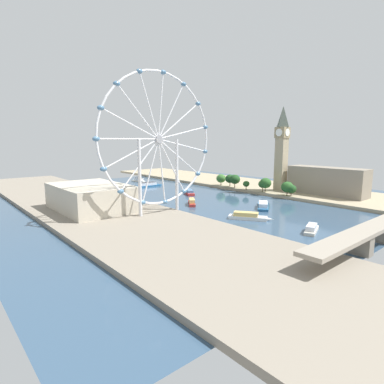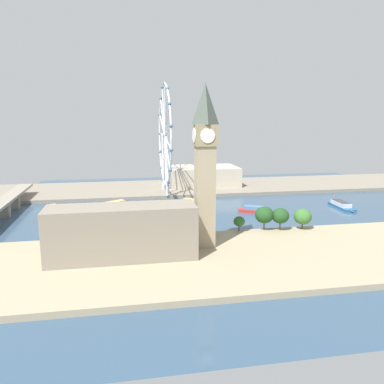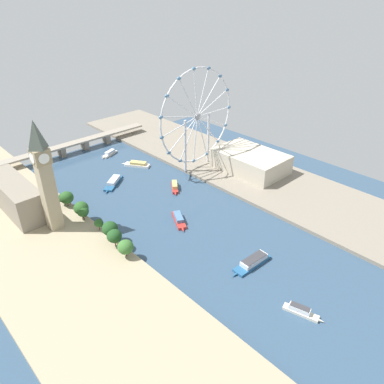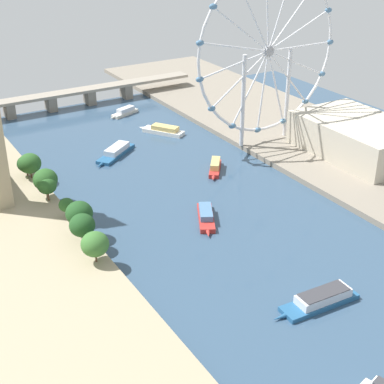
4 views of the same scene
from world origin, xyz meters
TOP-DOWN VIEW (x-y plane):
  - ground_plane at (0.00, 0.00)m, footprint 376.95×376.95m
  - riverbank_right at (103.48, 0.00)m, footprint 90.00×520.00m
  - tree_row_embankment at (-62.78, 30.69)m, footprint 14.68×105.79m
  - ferris_wheel at (74.62, 54.96)m, footprint 97.15×3.20m
  - riverside_hall at (108.59, 11.12)m, footprint 47.16×71.11m
  - river_bridge at (0.00, 184.31)m, footprint 188.95×12.12m
  - tour_boat_0 at (31.55, 103.20)m, footprint 21.68×29.32m
  - tour_boat_1 at (-9.01, 86.12)m, footprint 32.85×26.41m
  - tour_boat_2 at (-5.30, -6.63)m, footprint 18.05×28.50m
  - tour_boat_3 at (-2.95, -81.95)m, footprint 36.57×10.23m
  - tour_boat_5 at (28.39, 37.49)m, footprint 18.30×22.35m
  - tour_boat_6 at (26.07, 149.02)m, footprint 24.42×13.18m

SIDE VIEW (x-z plane):
  - ground_plane at x=0.00m, z-range 0.00..0.00m
  - riverbank_right at x=103.48m, z-range 0.00..3.00m
  - tour_boat_6 at x=26.07m, z-range -0.42..4.50m
  - tour_boat_2 at x=-5.30m, z-range -0.47..4.61m
  - tour_boat_1 at x=-9.01m, z-range -0.47..4.63m
  - tour_boat_0 at x=31.55m, z-range -0.44..4.85m
  - tour_boat_3 at x=-2.95m, z-range -0.39..4.99m
  - tour_boat_5 at x=28.39m, z-range -0.48..5.12m
  - river_bridge at x=0.00m, z-range 2.80..14.72m
  - tree_row_embankment at x=-62.78m, z-range 4.10..19.14m
  - riverside_hall at x=108.59m, z-range 3.00..22.32m
  - ferris_wheel at x=74.62m, z-range 4.98..106.95m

